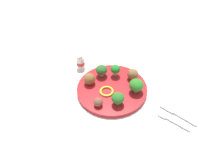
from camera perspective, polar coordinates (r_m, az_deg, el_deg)
The scene contains 14 objects.
ground_plane at distance 0.88m, azimuth -0.00°, elevation -1.67°, with size 4.00×4.00×0.00m, color silver.
plate at distance 0.87m, azimuth -0.00°, elevation -1.31°, with size 0.28×0.28×0.02m, color red.
broccoli_floret_back_right at distance 0.89m, azimuth 0.89°, elevation 3.87°, with size 0.04×0.04×0.05m.
broccoli_floret_back_left at distance 0.90m, azimuth -2.78°, elevation 3.68°, with size 0.05×0.05×0.05m.
broccoli_floret_near_rim at distance 0.83m, azimuth 6.41°, elevation -0.29°, with size 0.06×0.06×0.06m.
broccoli_floret_mid_right at distance 0.79m, azimuth 1.55°, elevation -3.75°, with size 0.05×0.05×0.05m.
meatball_back_right at distance 0.89m, azimuth 5.48°, elevation 2.54°, with size 0.05×0.05×0.05m, color brown.
meatball_near_rim at distance 0.79m, azimuth -3.68°, elevation -4.79°, with size 0.03×0.03×0.03m, color brown.
meatball_mid_left at distance 0.87m, azimuth -5.94°, elevation 1.32°, with size 0.05×0.05×0.05m, color brown.
pepper_ring_center at distance 0.84m, azimuth -1.43°, elevation -1.92°, with size 0.06×0.06×0.01m, color yellow.
napkin at distance 0.81m, azimuth 16.40°, elevation -8.74°, with size 0.17×0.12×0.01m, color white.
fork at distance 0.80m, azimuth 15.51°, elevation -9.16°, with size 0.12×0.04×0.01m.
knife at distance 0.82m, azimuth 16.49°, elevation -7.42°, with size 0.15×0.04×0.01m.
yogurt_bottle at distance 0.97m, azimuth -8.27°, elevation 5.66°, with size 0.04×0.04×0.07m.
Camera 1 is at (-0.29, 0.53, 0.63)m, focal length 34.80 mm.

